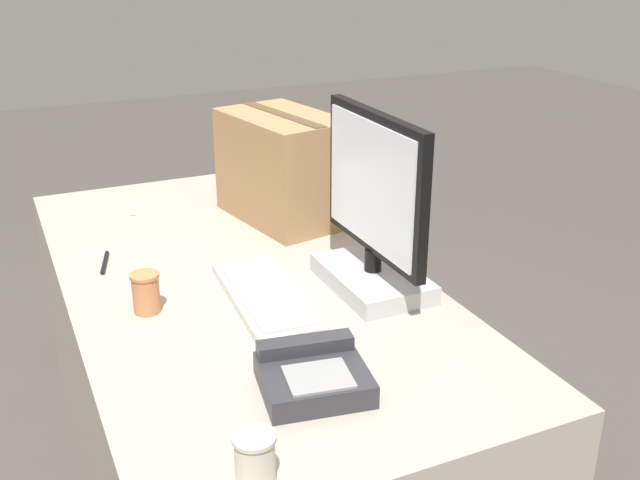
# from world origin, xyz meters

# --- Properties ---
(office_desk) EXTENTS (1.80, 0.90, 0.74)m
(office_desk) POSITION_xyz_m (0.00, 0.00, 0.37)
(office_desk) COLOR #A89E8E
(office_desk) RESTS_ON ground_plane
(monitor) EXTENTS (0.46, 0.21, 0.46)m
(monitor) POSITION_xyz_m (0.23, 0.29, 0.92)
(monitor) COLOR #B7B7B7
(monitor) RESTS_ON office_desk
(keyboard) EXTENTS (0.46, 0.20, 0.03)m
(keyboard) POSITION_xyz_m (0.18, 0.01, 0.75)
(keyboard) COLOR beige
(keyboard) RESTS_ON office_desk
(desk_phone) EXTENTS (0.23, 0.24, 0.08)m
(desk_phone) POSITION_xyz_m (0.59, -0.04, 0.77)
(desk_phone) COLOR #2D2D33
(desk_phone) RESTS_ON office_desk
(paper_cup_left) EXTENTS (0.07, 0.07, 0.10)m
(paper_cup_left) POSITION_xyz_m (0.12, -0.27, 0.79)
(paper_cup_left) COLOR #BC7547
(paper_cup_left) RESTS_ON office_desk
(paper_cup_right) EXTENTS (0.07, 0.07, 0.10)m
(paper_cup_right) POSITION_xyz_m (0.81, -0.24, 0.79)
(paper_cup_right) COLOR beige
(paper_cup_right) RESTS_ON office_desk
(spoon) EXTENTS (0.14, 0.03, 0.00)m
(spoon) POSITION_xyz_m (-0.62, -0.16, 0.74)
(spoon) COLOR silver
(spoon) RESTS_ON office_desk
(cardboard_box) EXTENTS (0.47, 0.34, 0.34)m
(cardboard_box) POSITION_xyz_m (-0.35, 0.28, 0.91)
(cardboard_box) COLOR #9E754C
(cardboard_box) RESTS_ON office_desk
(pen_marker) EXTENTS (0.14, 0.05, 0.01)m
(pen_marker) POSITION_xyz_m (-0.21, -0.32, 0.74)
(pen_marker) COLOR black
(pen_marker) RESTS_ON office_desk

